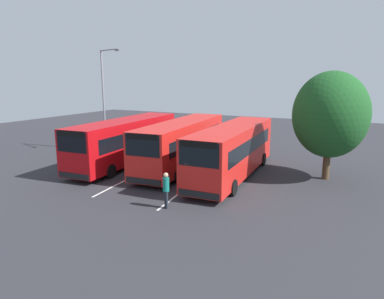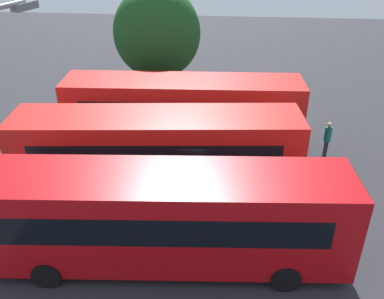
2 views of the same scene
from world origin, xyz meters
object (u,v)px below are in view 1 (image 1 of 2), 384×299
object	(u,v)px
bus_far_left	(126,140)
bus_center_left	(182,143)
bus_center_right	(233,149)
pedestrian	(166,187)
street_lamp	(105,94)
depot_tree	(330,115)

from	to	relation	value
bus_far_left	bus_center_left	distance (m)	4.34
bus_far_left	bus_center_left	world-z (taller)	same
bus_center_right	pedestrian	bearing A→B (deg)	-10.56
bus_center_left	street_lamp	bearing A→B (deg)	-107.99
bus_far_left	bus_center_left	size ratio (longest dim) A/B	1.00
bus_center_right	street_lamp	world-z (taller)	street_lamp
bus_center_right	pedestrian	xyz separation A→B (m)	(6.81, -0.93, -0.72)
bus_center_left	depot_tree	xyz separation A→B (m)	(-1.57, 9.60, 2.30)
pedestrian	street_lamp	distance (m)	15.44
depot_tree	bus_center_right	bearing A→B (deg)	-68.67
depot_tree	bus_far_left	bearing A→B (deg)	-79.48
street_lamp	bus_center_left	bearing A→B (deg)	4.44
bus_center_left	depot_tree	bearing A→B (deg)	93.74
bus_center_left	bus_center_right	world-z (taller)	same
pedestrian	depot_tree	world-z (taller)	depot_tree
bus_center_left	pedestrian	bearing A→B (deg)	17.55
pedestrian	bus_center_right	bearing A→B (deg)	28.55
bus_center_right	pedestrian	world-z (taller)	bus_center_right
bus_far_left	pedestrian	distance (m)	9.80
pedestrian	depot_tree	bearing A→B (deg)	0.63
bus_center_right	depot_tree	distance (m)	6.35
street_lamp	bus_far_left	bearing A→B (deg)	-16.90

